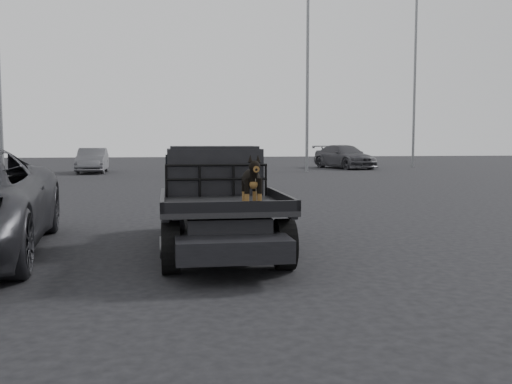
{
  "coord_description": "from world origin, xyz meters",
  "views": [
    {
      "loc": [
        -0.1,
        -8.06,
        1.9
      ],
      "look_at": [
        1.1,
        -0.47,
        1.21
      ],
      "focal_mm": 40.0,
      "sensor_mm": 36.0,
      "label": 1
    }
  ],
  "objects": [
    {
      "name": "ute_cab",
      "position": [
        0.78,
        2.71,
        1.36
      ],
      "size": [
        1.72,
        1.3,
        0.88
      ],
      "primitive_type": null,
      "color": "black",
      "rests_on": "flatbed_ute"
    },
    {
      "name": "floodlight_far",
      "position": [
        17.59,
        31.05,
        7.7
      ],
      "size": [
        1.08,
        0.28,
        14.2
      ],
      "color": "slate",
      "rests_on": "ground"
    },
    {
      "name": "headache_rack",
      "position": [
        0.78,
        1.96,
        1.2
      ],
      "size": [
        1.8,
        0.08,
        0.55
      ],
      "primitive_type": null,
      "color": "black",
      "rests_on": "flatbed_ute"
    },
    {
      "name": "distant_car_a",
      "position": [
        -4.45,
        26.96,
        0.74
      ],
      "size": [
        1.68,
        4.52,
        1.48
      ],
      "primitive_type": "imported",
      "rotation": [
        0.0,
        0.0,
        0.03
      ],
      "color": "#535358",
      "rests_on": "ground"
    },
    {
      "name": "ground",
      "position": [
        0.0,
        0.0,
        0.0
      ],
      "size": [
        120.0,
        120.0,
        0.0
      ],
      "primitive_type": "plane",
      "color": "black",
      "rests_on": "ground"
    },
    {
      "name": "flatbed_ute",
      "position": [
        0.78,
        1.76,
        0.46
      ],
      "size": [
        2.0,
        5.4,
        0.92
      ],
      "primitive_type": null,
      "color": "black",
      "rests_on": "ground"
    },
    {
      "name": "distant_car_b",
      "position": [
        12.07,
        29.92,
        0.81
      ],
      "size": [
        3.72,
        5.96,
        1.61
      ],
      "primitive_type": "imported",
      "rotation": [
        0.0,
        0.0,
        0.28
      ],
      "color": "#404045",
      "rests_on": "ground"
    },
    {
      "name": "floodlight_mid",
      "position": [
        8.39,
        25.88,
        6.57
      ],
      "size": [
        1.08,
        0.28,
        11.96
      ],
      "color": "slate",
      "rests_on": "ground"
    },
    {
      "name": "dog",
      "position": [
        1.12,
        0.09,
        1.29
      ],
      "size": [
        0.32,
        0.6,
        0.74
      ],
      "primitive_type": null,
      "color": "black",
      "rests_on": "flatbed_ute"
    }
  ]
}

